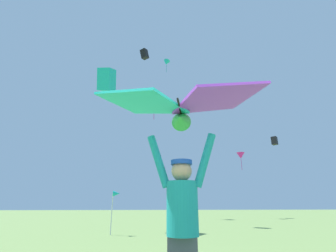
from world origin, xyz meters
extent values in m
cylinder|color=teal|center=(-0.07, 0.24, 1.10)|extent=(0.41, 0.41, 0.56)
sphere|color=tan|center=(-0.07, 0.24, 1.49)|extent=(0.23, 0.23, 0.23)
cylinder|color=#1E47AD|center=(-0.07, 0.24, 1.59)|extent=(0.29, 0.29, 0.05)
cylinder|color=teal|center=(0.19, 0.18, 1.61)|extent=(0.29, 0.15, 0.62)
cylinder|color=teal|center=(-0.33, 0.31, 1.61)|extent=(0.29, 0.15, 0.62)
cylinder|color=black|center=(-0.07, 0.24, 2.22)|extent=(0.20, 0.74, 0.02)
cube|color=purple|center=(0.34, 0.03, 2.31)|extent=(1.02, 0.92, 0.22)
cube|color=#19B2AD|center=(-0.53, 0.24, 2.31)|extent=(1.17, 1.15, 0.22)
cone|color=green|center=(-0.07, 0.24, 2.12)|extent=(0.28, 0.25, 0.24)
cone|color=#19B2AD|center=(1.96, 23.78, 18.36)|extent=(1.14, 1.12, 0.85)
cylinder|color=#117C79|center=(1.96, 23.78, 17.50)|extent=(0.03, 0.03, 1.12)
cone|color=#DB2393|center=(9.40, 20.98, 5.97)|extent=(1.13, 1.13, 0.65)
cylinder|color=#991867|center=(9.40, 20.98, 5.07)|extent=(0.04, 0.04, 1.17)
cone|color=#DB2393|center=(0.41, 21.29, 11.60)|extent=(1.60, 1.47, 1.16)
cylinder|color=#991867|center=(0.41, 21.29, 10.47)|extent=(0.05, 0.05, 1.48)
cube|color=#19B2AD|center=(-2.93, 10.88, 8.43)|extent=(1.07, 1.48, 1.63)
cube|color=black|center=(10.37, 16.01, 6.27)|extent=(0.59, 0.61, 0.69)
cube|color=black|center=(-0.72, 14.21, 12.75)|extent=(0.80, 0.73, 0.88)
cylinder|color=silver|center=(-1.74, 8.12, 0.85)|extent=(0.04, 0.04, 1.71)
cone|color=#19B2AD|center=(-1.60, 8.12, 1.59)|extent=(0.28, 0.24, 0.24)
camera|label=1|loc=(-0.50, -2.45, 1.13)|focal=25.59mm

